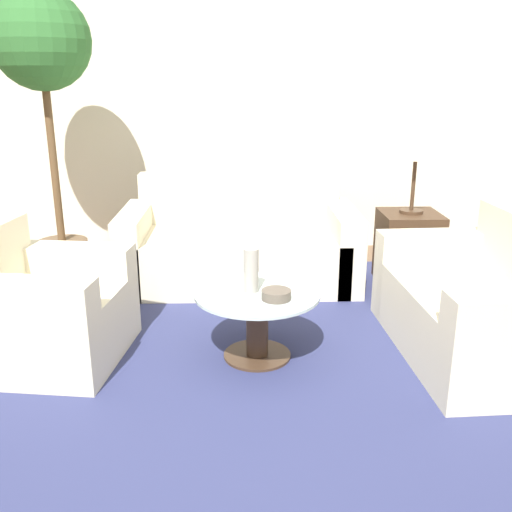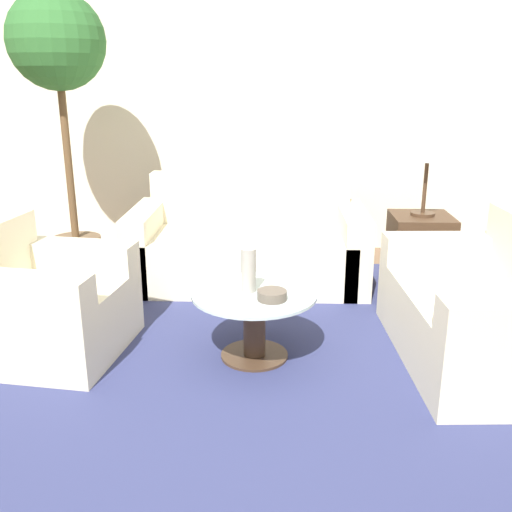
{
  "view_description": "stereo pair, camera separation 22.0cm",
  "coord_description": "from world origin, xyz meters",
  "px_view_note": "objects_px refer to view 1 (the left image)",
  "views": [
    {
      "loc": [
        -0.02,
        -2.46,
        1.59
      ],
      "look_at": [
        0.08,
        0.84,
        0.55
      ],
      "focal_mm": 40.0,
      "sensor_mm": 36.0,
      "label": 1
    },
    {
      "loc": [
        0.2,
        -2.46,
        1.59
      ],
      "look_at": [
        0.08,
        0.84,
        0.55
      ],
      "focal_mm": 40.0,
      "sensor_mm": 36.0,
      "label": 2
    }
  ],
  "objects_px": {
    "table_lamp": "(417,147)",
    "vase": "(251,270)",
    "potted_plant": "(44,68)",
    "sofa_main": "(240,247)",
    "loveseat": "(486,309)",
    "bowl": "(276,295)",
    "armchair": "(39,313)",
    "coffee_table": "(257,316)"
  },
  "relations": [
    {
      "from": "table_lamp",
      "to": "vase",
      "type": "distance_m",
      "value": 1.85
    },
    {
      "from": "potted_plant",
      "to": "vase",
      "type": "bearing_deg",
      "value": -43.69
    },
    {
      "from": "sofa_main",
      "to": "loveseat",
      "type": "bearing_deg",
      "value": -42.52
    },
    {
      "from": "vase",
      "to": "bowl",
      "type": "xyz_separation_m",
      "value": [
        0.14,
        -0.13,
        -0.1
      ]
    },
    {
      "from": "potted_plant",
      "to": "loveseat",
      "type": "bearing_deg",
      "value": -26.31
    },
    {
      "from": "armchair",
      "to": "potted_plant",
      "type": "distance_m",
      "value": 2.0
    },
    {
      "from": "vase",
      "to": "bowl",
      "type": "height_order",
      "value": "vase"
    },
    {
      "from": "sofa_main",
      "to": "bowl",
      "type": "relative_size",
      "value": 11.17
    },
    {
      "from": "potted_plant",
      "to": "table_lamp",
      "type": "bearing_deg",
      "value": -4.73
    },
    {
      "from": "armchair",
      "to": "table_lamp",
      "type": "relative_size",
      "value": 1.44
    },
    {
      "from": "loveseat",
      "to": "coffee_table",
      "type": "xyz_separation_m",
      "value": [
        -1.36,
        -0.03,
        -0.01
      ]
    },
    {
      "from": "armchair",
      "to": "loveseat",
      "type": "height_order",
      "value": "loveseat"
    },
    {
      "from": "potted_plant",
      "to": "bowl",
      "type": "bearing_deg",
      "value": -43.62
    },
    {
      "from": "coffee_table",
      "to": "potted_plant",
      "type": "bearing_deg",
      "value": 136.58
    },
    {
      "from": "sofa_main",
      "to": "potted_plant",
      "type": "xyz_separation_m",
      "value": [
        -1.45,
        0.1,
        1.38
      ]
    },
    {
      "from": "armchair",
      "to": "table_lamp",
      "type": "xyz_separation_m",
      "value": [
        2.5,
        1.2,
        0.81
      ]
    },
    {
      "from": "sofa_main",
      "to": "vase",
      "type": "distance_m",
      "value": 1.38
    },
    {
      "from": "coffee_table",
      "to": "potted_plant",
      "type": "relative_size",
      "value": 0.33
    },
    {
      "from": "loveseat",
      "to": "vase",
      "type": "xyz_separation_m",
      "value": [
        -1.39,
        -0.01,
        0.26
      ]
    },
    {
      "from": "bowl",
      "to": "coffee_table",
      "type": "bearing_deg",
      "value": 133.45
    },
    {
      "from": "armchair",
      "to": "bowl",
      "type": "height_order",
      "value": "armchair"
    },
    {
      "from": "loveseat",
      "to": "coffee_table",
      "type": "height_order",
      "value": "loveseat"
    },
    {
      "from": "loveseat",
      "to": "table_lamp",
      "type": "relative_size",
      "value": 2.14
    },
    {
      "from": "table_lamp",
      "to": "vase",
      "type": "xyz_separation_m",
      "value": [
        -1.27,
        -1.22,
        -0.55
      ]
    },
    {
      "from": "coffee_table",
      "to": "potted_plant",
      "type": "height_order",
      "value": "potted_plant"
    },
    {
      "from": "sofa_main",
      "to": "potted_plant",
      "type": "bearing_deg",
      "value": 176.02
    },
    {
      "from": "vase",
      "to": "sofa_main",
      "type": "bearing_deg",
      "value": 92.85
    },
    {
      "from": "sofa_main",
      "to": "vase",
      "type": "height_order",
      "value": "sofa_main"
    },
    {
      "from": "coffee_table",
      "to": "table_lamp",
      "type": "xyz_separation_m",
      "value": [
        1.24,
        1.24,
        0.82
      ]
    },
    {
      "from": "vase",
      "to": "bowl",
      "type": "distance_m",
      "value": 0.21
    },
    {
      "from": "sofa_main",
      "to": "coffee_table",
      "type": "relative_size",
      "value": 2.55
    },
    {
      "from": "coffee_table",
      "to": "bowl",
      "type": "relative_size",
      "value": 4.39
    },
    {
      "from": "loveseat",
      "to": "table_lamp",
      "type": "height_order",
      "value": "table_lamp"
    },
    {
      "from": "coffee_table",
      "to": "vase",
      "type": "distance_m",
      "value": 0.27
    },
    {
      "from": "coffee_table",
      "to": "table_lamp",
      "type": "bearing_deg",
      "value": 45.07
    },
    {
      "from": "bowl",
      "to": "table_lamp",
      "type": "bearing_deg",
      "value": 49.91
    },
    {
      "from": "loveseat",
      "to": "potted_plant",
      "type": "distance_m",
      "value": 3.53
    },
    {
      "from": "sofa_main",
      "to": "table_lamp",
      "type": "height_order",
      "value": "table_lamp"
    },
    {
      "from": "loveseat",
      "to": "coffee_table",
      "type": "bearing_deg",
      "value": -91.6
    },
    {
      "from": "armchair",
      "to": "potted_plant",
      "type": "height_order",
      "value": "potted_plant"
    },
    {
      "from": "sofa_main",
      "to": "coffee_table",
      "type": "xyz_separation_m",
      "value": [
        0.1,
        -1.37,
        -0.01
      ]
    },
    {
      "from": "loveseat",
      "to": "armchair",
      "type": "bearing_deg",
      "value": -93.08
    }
  ]
}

